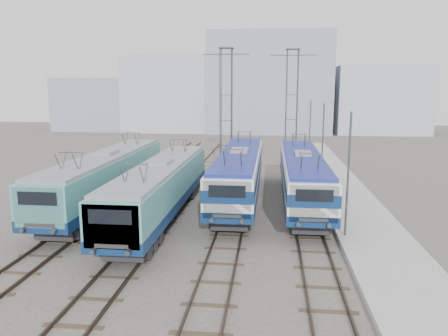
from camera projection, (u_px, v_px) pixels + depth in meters
ground at (183, 247)px, 22.78m from camera, size 160.00×160.00×0.00m
platform at (355, 209)px, 29.49m from camera, size 4.00×70.00×0.30m
locomotive_far_left at (106, 175)px, 29.99m from camera, size 2.89×18.24×3.43m
locomotive_center_left at (161, 186)px, 26.99m from camera, size 2.78×17.54×3.30m
locomotive_center_right at (239, 171)px, 31.53m from camera, size 2.85×18.00×3.38m
locomotive_far_right at (303, 174)px, 30.72m from camera, size 2.77×17.49×3.29m
catenary_tower_west at (226, 104)px, 43.09m from camera, size 4.50×1.20×12.00m
catenary_tower_east at (292, 103)px, 44.35m from camera, size 4.50×1.20×12.00m
mast_front at (348, 178)px, 23.19m from camera, size 0.12×0.12×7.00m
mast_mid at (322, 147)px, 34.92m from camera, size 0.12×0.12×7.00m
mast_rear at (310, 132)px, 46.65m from camera, size 0.12×0.12×7.00m
building_west at (175, 94)px, 83.61m from camera, size 18.00×12.00×14.00m
building_center at (269, 83)px, 81.34m from camera, size 22.00×14.00×18.00m
building_east at (379, 100)px, 79.77m from camera, size 16.00×12.00×12.00m
building_far_west at (95, 104)px, 85.67m from camera, size 14.00×10.00×10.00m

